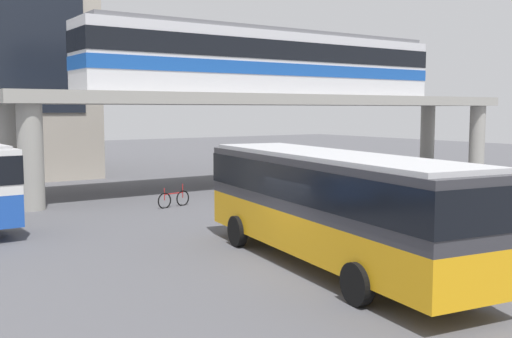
{
  "coord_description": "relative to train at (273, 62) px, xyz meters",
  "views": [
    {
      "loc": [
        -10.28,
        -13.01,
        4.43
      ],
      "look_at": [
        2.4,
        5.57,
        2.2
      ],
      "focal_mm": 42.5,
      "sensor_mm": 36.0,
      "label": 1
    }
  ],
  "objects": [
    {
      "name": "bicycle_black",
      "position": [
        1.6,
        -5.59,
        -6.89
      ],
      "size": [
        1.72,
        0.6,
        1.04
      ],
      "color": "black",
      "rests_on": "ground_plane"
    },
    {
      "name": "bicycle_green",
      "position": [
        -3.29,
        -6.37,
        -6.89
      ],
      "size": [
        1.79,
        0.14,
        1.04
      ],
      "color": "black",
      "rests_on": "ground_plane"
    },
    {
      "name": "bicycle_blue",
      "position": [
        4.52,
        -3.87,
        -6.89
      ],
      "size": [
        1.79,
        0.24,
        1.04
      ],
      "color": "black",
      "rests_on": "ground_plane"
    },
    {
      "name": "ground_plane",
      "position": [
        -11.18,
        -6.62,
        -7.25
      ],
      "size": [
        120.0,
        120.0,
        0.0
      ],
      "primitive_type": "plane",
      "color": "#515156"
    },
    {
      "name": "bicycle_orange",
      "position": [
        7.51,
        -4.7,
        -6.89
      ],
      "size": [
        1.72,
        0.6,
        1.04
      ],
      "color": "black",
      "rests_on": "ground_plane"
    },
    {
      "name": "elevated_platform",
      "position": [
        1.0,
        -0.0,
        -2.67
      ],
      "size": [
        33.87,
        6.15,
        5.28
      ],
      "color": "#9E9B93",
      "rests_on": "ground_plane"
    },
    {
      "name": "bus_main",
      "position": [
        -10.37,
        -17.04,
        -5.26
      ],
      "size": [
        4.13,
        11.29,
        3.22
      ],
      "color": "orange",
      "rests_on": "ground_plane"
    },
    {
      "name": "bicycle_brown",
      "position": [
        -0.72,
        -3.97,
        -6.89
      ],
      "size": [
        1.76,
        0.44,
        1.04
      ],
      "color": "black",
      "rests_on": "ground_plane"
    },
    {
      "name": "bicycle_red",
      "position": [
        -9.21,
        -5.05,
        -6.89
      ],
      "size": [
        1.76,
        0.43,
        1.04
      ],
      "color": "black",
      "rests_on": "ground_plane"
    },
    {
      "name": "train",
      "position": [
        0.0,
        0.0,
        0.0
      ],
      "size": [
        23.75,
        2.96,
        3.84
      ],
      "color": "silver",
      "rests_on": "elevated_platform"
    },
    {
      "name": "pedestrian_at_kerb",
      "position": [
        -3.17,
        -10.71,
        -6.37
      ],
      "size": [
        0.38,
        0.47,
        1.84
      ],
      "color": "#724C8C",
      "rests_on": "ground_plane"
    }
  ]
}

